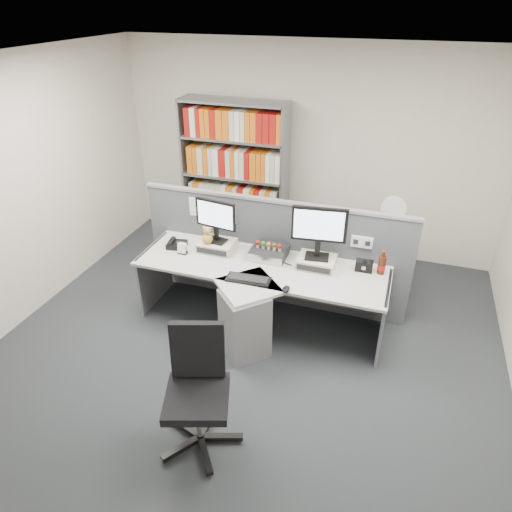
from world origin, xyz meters
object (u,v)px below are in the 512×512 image
(monitor_right, at_px, (319,229))
(shelving_unit, at_px, (235,179))
(keyboard, at_px, (248,279))
(desk_phone, at_px, (176,244))
(mouse, at_px, (286,289))
(speaker, at_px, (364,266))
(desk_fan, at_px, (393,211))
(monitor_left, at_px, (216,218))
(desk, at_px, (254,298))
(desk_calendar, at_px, (182,249))
(filing_cabinet, at_px, (385,260))
(desktop_pc, at_px, (269,253))
(office_chair, at_px, (198,386))
(cola_bottle, at_px, (382,265))

(monitor_right, xyz_separation_m, shelving_unit, (-1.44, 1.46, -0.17))
(keyboard, distance_m, desk_phone, 1.05)
(mouse, xyz_separation_m, desk_phone, (-1.37, 0.44, 0.01))
(speaker, bearing_deg, desk_fan, 78.98)
(monitor_left, bearing_deg, desk, -34.50)
(desk, height_order, mouse, mouse)
(keyboard, height_order, desk_phone, desk_phone)
(desk_calendar, distance_m, shelving_unit, 1.68)
(desk_phone, height_order, filing_cabinet, desk_phone)
(mouse, height_order, speaker, speaker)
(desk, distance_m, filing_cabinet, 1.85)
(desktop_pc, distance_m, filing_cabinet, 1.59)
(shelving_unit, xyz_separation_m, filing_cabinet, (2.10, -0.45, -0.63))
(office_chair, bearing_deg, desk_phone, 121.34)
(desk_phone, height_order, desk_calendar, desk_calendar)
(desk, relative_size, monitor_left, 5.48)
(desktop_pc, bearing_deg, desk_fan, 40.04)
(desk, xyz_separation_m, monitor_left, (-0.56, 0.38, 0.65))
(desk, xyz_separation_m, speaker, (1.01, 0.45, 0.32))
(monitor_right, height_order, filing_cabinet, monitor_right)
(desk, distance_m, desk_fan, 1.92)
(mouse, bearing_deg, keyboard, 171.64)
(mouse, distance_m, desk_fan, 1.78)
(speaker, relative_size, desk_fan, 0.36)
(desktop_pc, distance_m, speaker, 0.99)
(filing_cabinet, relative_size, office_chair, 0.69)
(desk, height_order, shelving_unit, shelving_unit)
(desk, distance_m, desktop_pc, 0.52)
(filing_cabinet, bearing_deg, desk_phone, -153.39)
(desk_phone, bearing_deg, shelving_unit, 86.12)
(monitor_left, height_order, office_chair, monitor_left)
(cola_bottle, height_order, office_chair, office_chair)
(desktop_pc, distance_m, cola_bottle, 1.16)
(desktop_pc, relative_size, office_chair, 0.37)
(desk_phone, bearing_deg, cola_bottle, 4.12)
(desktop_pc, distance_m, desk_fan, 1.55)
(keyboard, distance_m, office_chair, 1.27)
(monitor_right, height_order, desk_phone, monitor_right)
(desk, xyz_separation_m, office_chair, (-0.00, -1.35, 0.08))
(keyboard, bearing_deg, cola_bottle, 24.19)
(desk, xyz_separation_m, desk_calendar, (-0.87, 0.19, 0.32))
(monitor_left, distance_m, shelving_unit, 1.51)
(desk, distance_m, shelving_unit, 2.12)
(monitor_right, bearing_deg, desk_fan, 57.04)
(monitor_left, distance_m, monitor_right, 1.10)
(filing_cabinet, bearing_deg, shelving_unit, 167.93)
(speaker, relative_size, filing_cabinet, 0.24)
(cola_bottle, height_order, shelving_unit, shelving_unit)
(desk, height_order, office_chair, office_chair)
(desk, xyz_separation_m, filing_cabinet, (1.20, 1.40, -0.11))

